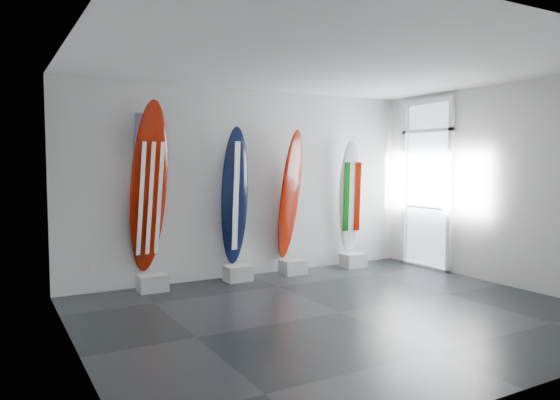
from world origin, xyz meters
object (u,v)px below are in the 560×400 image
surfboard_swiss (290,195)px  surfboard_italy (350,197)px  surfboard_usa (149,188)px  surfboard_navy (235,196)px

surfboard_swiss → surfboard_italy: 1.24m
surfboard_usa → surfboard_swiss: bearing=-11.3°
surfboard_usa → surfboard_italy: (3.57, 0.00, -0.24)m
surfboard_navy → surfboard_swiss: size_ratio=1.00×
surfboard_swiss → surfboard_italy: (1.24, 0.00, -0.07)m
surfboard_navy → surfboard_swiss: surfboard_navy is taller
surfboard_navy → surfboard_swiss: bearing=-8.4°
surfboard_swiss → surfboard_italy: surfboard_swiss is taller
surfboard_usa → surfboard_italy: size_ratio=1.25×
surfboard_usa → surfboard_navy: size_ratio=1.16×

